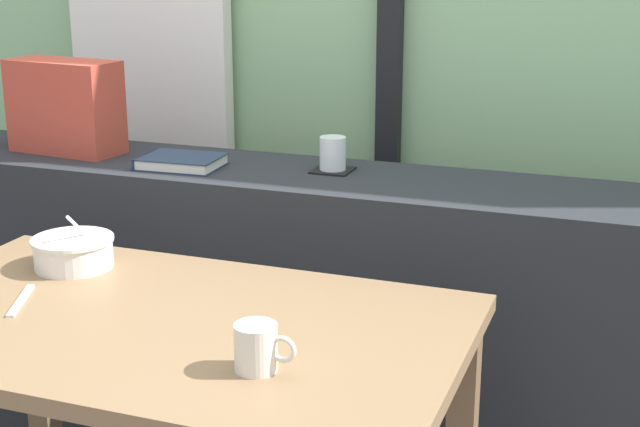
{
  "coord_description": "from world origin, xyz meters",
  "views": [
    {
      "loc": [
        0.78,
        -1.63,
        1.42
      ],
      "look_at": [
        0.07,
        0.32,
        0.81
      ],
      "focal_mm": 52.06,
      "sensor_mm": 36.0,
      "label": 1
    }
  ],
  "objects_px": {
    "breakfast_table": "(165,367)",
    "closed_book": "(181,162)",
    "juice_glass": "(333,155)",
    "fork_utensil": "(21,301)",
    "throw_pillow": "(65,107)",
    "ceramic_mug": "(257,348)",
    "coaster_square": "(333,170)",
    "soup_bowl": "(74,253)"
  },
  "relations": [
    {
      "from": "breakfast_table",
      "to": "ceramic_mug",
      "type": "distance_m",
      "value": 0.34
    },
    {
      "from": "juice_glass",
      "to": "closed_book",
      "type": "xyz_separation_m",
      "value": [
        -0.4,
        -0.09,
        -0.03
      ]
    },
    {
      "from": "juice_glass",
      "to": "ceramic_mug",
      "type": "height_order",
      "value": "juice_glass"
    },
    {
      "from": "coaster_square",
      "to": "juice_glass",
      "type": "bearing_deg",
      "value": 0.0
    },
    {
      "from": "fork_utensil",
      "to": "ceramic_mug",
      "type": "distance_m",
      "value": 0.6
    },
    {
      "from": "juice_glass",
      "to": "closed_book",
      "type": "height_order",
      "value": "juice_glass"
    },
    {
      "from": "breakfast_table",
      "to": "closed_book",
      "type": "relative_size",
      "value": 5.43
    },
    {
      "from": "coaster_square",
      "to": "breakfast_table",
      "type": "bearing_deg",
      "value": -97.33
    },
    {
      "from": "closed_book",
      "to": "throw_pillow",
      "type": "xyz_separation_m",
      "value": [
        -0.39,
        0.05,
        0.12
      ]
    },
    {
      "from": "juice_glass",
      "to": "ceramic_mug",
      "type": "xyz_separation_m",
      "value": [
        0.17,
        -0.88,
        -0.14
      ]
    },
    {
      "from": "coaster_square",
      "to": "ceramic_mug",
      "type": "bearing_deg",
      "value": -78.88
    },
    {
      "from": "closed_book",
      "to": "ceramic_mug",
      "type": "height_order",
      "value": "closed_book"
    },
    {
      "from": "juice_glass",
      "to": "closed_book",
      "type": "bearing_deg",
      "value": -166.51
    },
    {
      "from": "breakfast_table",
      "to": "coaster_square",
      "type": "bearing_deg",
      "value": 82.67
    },
    {
      "from": "coaster_square",
      "to": "closed_book",
      "type": "relative_size",
      "value": 0.45
    },
    {
      "from": "breakfast_table",
      "to": "closed_book",
      "type": "xyz_separation_m",
      "value": [
        -0.3,
        0.64,
        0.25
      ]
    },
    {
      "from": "closed_book",
      "to": "soup_bowl",
      "type": "xyz_separation_m",
      "value": [
        -0.04,
        -0.45,
        -0.12
      ]
    },
    {
      "from": "closed_book",
      "to": "soup_bowl",
      "type": "relative_size",
      "value": 1.18
    },
    {
      "from": "juice_glass",
      "to": "throw_pillow",
      "type": "height_order",
      "value": "throw_pillow"
    },
    {
      "from": "coaster_square",
      "to": "fork_utensil",
      "type": "xyz_separation_m",
      "value": [
        -0.41,
        -0.76,
        -0.14
      ]
    },
    {
      "from": "closed_book",
      "to": "soup_bowl",
      "type": "bearing_deg",
      "value": -95.0
    },
    {
      "from": "breakfast_table",
      "to": "juice_glass",
      "type": "relative_size",
      "value": 13.82
    },
    {
      "from": "closed_book",
      "to": "fork_utensil",
      "type": "distance_m",
      "value": 0.68
    },
    {
      "from": "juice_glass",
      "to": "fork_utensil",
      "type": "relative_size",
      "value": 0.51
    },
    {
      "from": "coaster_square",
      "to": "throw_pillow",
      "type": "relative_size",
      "value": 0.31
    },
    {
      "from": "ceramic_mug",
      "to": "throw_pillow",
      "type": "bearing_deg",
      "value": 138.71
    },
    {
      "from": "throw_pillow",
      "to": "fork_utensil",
      "type": "relative_size",
      "value": 1.88
    },
    {
      "from": "breakfast_table",
      "to": "throw_pillow",
      "type": "relative_size",
      "value": 3.73
    },
    {
      "from": "ceramic_mug",
      "to": "juice_glass",
      "type": "bearing_deg",
      "value": 101.12
    },
    {
      "from": "closed_book",
      "to": "fork_utensil",
      "type": "relative_size",
      "value": 1.29
    },
    {
      "from": "throw_pillow",
      "to": "fork_utensil",
      "type": "height_order",
      "value": "throw_pillow"
    },
    {
      "from": "breakfast_table",
      "to": "throw_pillow",
      "type": "distance_m",
      "value": 1.05
    },
    {
      "from": "coaster_square",
      "to": "juice_glass",
      "type": "height_order",
      "value": "juice_glass"
    },
    {
      "from": "throw_pillow",
      "to": "ceramic_mug",
      "type": "bearing_deg",
      "value": -41.29
    },
    {
      "from": "coaster_square",
      "to": "closed_book",
      "type": "height_order",
      "value": "closed_book"
    },
    {
      "from": "closed_book",
      "to": "ceramic_mug",
      "type": "bearing_deg",
      "value": -54.13
    },
    {
      "from": "juice_glass",
      "to": "throw_pillow",
      "type": "relative_size",
      "value": 0.27
    },
    {
      "from": "throw_pillow",
      "to": "ceramic_mug",
      "type": "relative_size",
      "value": 2.83
    },
    {
      "from": "juice_glass",
      "to": "fork_utensil",
      "type": "bearing_deg",
      "value": -118.5
    },
    {
      "from": "fork_utensil",
      "to": "ceramic_mug",
      "type": "xyz_separation_m",
      "value": [
        0.59,
        -0.12,
        0.04
      ]
    },
    {
      "from": "juice_glass",
      "to": "fork_utensil",
      "type": "height_order",
      "value": "juice_glass"
    },
    {
      "from": "soup_bowl",
      "to": "closed_book",
      "type": "bearing_deg",
      "value": 85.0
    }
  ]
}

